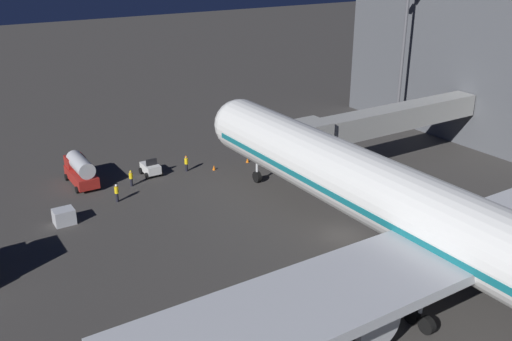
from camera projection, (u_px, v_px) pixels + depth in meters
The scene contains 12 objects.
ground_plane at pixel (344, 236), 48.97m from camera, with size 320.00×320.00×0.00m, color #383533.
airliner_at_gate at pixel (448, 228), 38.91m from camera, with size 49.22×61.46×20.09m.
jet_bridge at pixel (379, 122), 61.74m from camera, with size 25.45×3.40×6.96m.
apron_floodlight_mast at pixel (403, 52), 72.66m from camera, with size 2.90×0.50×18.22m.
fuel_tanker at pixel (80, 169), 58.91m from camera, with size 2.46×5.63×3.15m.
pushback_tug at pixel (151, 168), 61.55m from camera, with size 1.86×2.52×1.95m.
baggage_container_mid_row at pixel (64, 217), 50.83m from camera, with size 1.81×1.52×1.41m, color #B7BABF.
ground_crew_by_belt_loader at pixel (117, 192), 55.02m from camera, with size 0.40×0.40×1.87m.
ground_crew_marshaller_fwd at pixel (131, 177), 58.63m from camera, with size 0.40×0.40×1.75m.
ground_crew_under_port_wing at pixel (186, 163), 62.47m from camera, with size 0.40×0.40×1.81m.
traffic_cone_nose_port at pixel (247, 160), 65.26m from camera, with size 0.36×0.36×0.55m, color orange.
traffic_cone_nose_starboard at pixel (214, 168), 63.06m from camera, with size 0.36×0.36×0.55m, color orange.
Camera 1 is at (29.73, 32.42, 23.54)m, focal length 39.71 mm.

